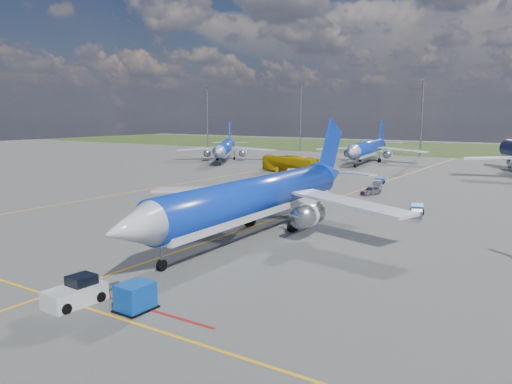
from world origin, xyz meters
The scene contains 15 objects.
ground centered at (0.00, 0.00, 0.00)m, with size 400.00×400.00×0.00m, color #4F4F4D.
grass_strip centered at (0.00, 150.00, 0.00)m, with size 400.00×80.00×0.01m, color #2D4719.
taxiway_lines centered at (0.17, 27.70, 0.01)m, with size 60.25×160.00×0.02m.
floodlight_masts centered at (10.00, 110.00, 12.56)m, with size 202.20×0.50×22.70m.
bg_jet_nw centered at (-49.73, 67.04, 0.00)m, with size 28.95×37.99×9.95m, color #0D35C2, non-canonical shape.
bg_jet_nnw centered at (-16.21, 83.62, 0.00)m, with size 31.03×40.73×10.67m, color #0D35C2, non-canonical shape.
main_airliner centered at (2.34, 2.87, 0.00)m, with size 33.24×43.63×11.43m, color #0D35C2, non-canonical shape.
pushback_tug centered at (2.97, -19.87, 0.74)m, with size 2.22×5.46×1.83m.
uld_container centered at (6.99, -18.46, 0.87)m, with size 1.74×2.18×1.74m, color #0C47B5.
apron_bus centered at (-22.02, 53.32, 1.84)m, with size 3.09×13.21×3.68m, color #C39E0B.
service_car_a centered at (-11.08, 20.27, 0.65)m, with size 1.53×3.80×1.30m, color #999999.
service_car_b centered at (-7.76, 29.51, 0.57)m, with size 1.89×4.10×1.14m, color #999999.
service_car_c centered at (2.98, 34.38, 0.59)m, with size 1.64×4.04×1.17m, color #999999.
baggage_tug_w centered at (13.51, 22.06, 0.53)m, with size 2.60×5.25×1.14m.
baggage_tug_c centered at (0.12, 46.29, 0.51)m, with size 2.23×5.00×1.09m.
Camera 1 is at (30.03, -39.63, 12.35)m, focal length 35.00 mm.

